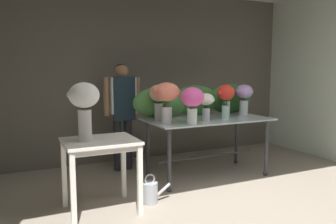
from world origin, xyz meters
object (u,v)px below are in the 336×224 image
at_px(vase_scarlet_carnations, 226,96).
at_px(watering_can, 150,192).
at_px(display_table_glass, 208,128).
at_px(vase_ivory_hydrangea, 206,103).
at_px(vase_lilac_peonies, 244,96).
at_px(side_table_white, 100,149).
at_px(vase_white_roses_tall, 84,103).
at_px(florist, 122,105).
at_px(vase_peach_ranunculus, 158,97).
at_px(vase_coral_roses, 166,96).
at_px(vase_crimson_tulips, 227,97).
at_px(vase_fuchsia_lilies, 192,101).

height_order(vase_scarlet_carnations, watering_can, vase_scarlet_carnations).
height_order(display_table_glass, vase_scarlet_carnations, vase_scarlet_carnations).
relative_size(vase_ivory_hydrangea, vase_lilac_peonies, 0.81).
relative_size(side_table_white, vase_white_roses_tall, 1.29).
xyz_separation_m(florist, vase_peach_ranunculus, (0.31, -0.63, 0.16)).
xyz_separation_m(vase_ivory_hydrangea, vase_coral_roses, (-0.58, 0.02, 0.12)).
relative_size(side_table_white, vase_ivory_hydrangea, 2.11).
relative_size(vase_ivory_hydrangea, vase_white_roses_tall, 0.61).
bearing_deg(display_table_glass, vase_scarlet_carnations, -28.99).
height_order(florist, vase_lilac_peonies, florist).
distance_m(vase_white_roses_tall, watering_can, 1.26).
distance_m(side_table_white, vase_lilac_peonies, 2.44).
relative_size(display_table_glass, watering_can, 4.90).
relative_size(vase_ivory_hydrangea, vase_peach_ranunculus, 0.77).
bearing_deg(display_table_glass, side_table_white, -161.68).
distance_m(vase_lilac_peonies, vase_crimson_tulips, 0.28).
height_order(vase_peach_ranunculus, vase_fuchsia_lilies, vase_peach_ranunculus).
bearing_deg(vase_peach_ranunculus, display_table_glass, -13.90).
distance_m(vase_coral_roses, vase_fuchsia_lilies, 0.33).
bearing_deg(vase_fuchsia_lilies, vase_peach_ranunculus, 112.36).
bearing_deg(vase_white_roses_tall, vase_crimson_tulips, 16.34).
bearing_deg(vase_lilac_peonies, side_table_white, -165.43).
xyz_separation_m(display_table_glass, vase_white_roses_tall, (-1.82, -0.55, 0.48)).
height_order(side_table_white, watering_can, side_table_white).
relative_size(florist, vase_fuchsia_lilies, 3.40).
bearing_deg(vase_scarlet_carnations, vase_ivory_hydrangea, -171.67).
bearing_deg(side_table_white, vase_lilac_peonies, 14.57).
relative_size(vase_scarlet_carnations, vase_white_roses_tall, 0.78).
height_order(vase_coral_roses, watering_can, vase_coral_roses).
height_order(side_table_white, vase_coral_roses, vase_coral_roses).
bearing_deg(florist, watering_can, -95.19).
bearing_deg(side_table_white, display_table_glass, 18.32).
bearing_deg(vase_peach_ranunculus, vase_lilac_peonies, -5.02).
bearing_deg(vase_lilac_peonies, vase_ivory_hydrangea, -164.30).
relative_size(display_table_glass, vase_crimson_tulips, 3.89).
bearing_deg(vase_crimson_tulips, side_table_white, -162.51).
distance_m(vase_scarlet_carnations, vase_fuchsia_lilies, 0.72).
xyz_separation_m(display_table_glass, vase_coral_roses, (-0.71, -0.15, 0.48)).
bearing_deg(side_table_white, vase_fuchsia_lilies, 8.77).
height_order(side_table_white, vase_peach_ranunculus, vase_peach_ranunculus).
distance_m(vase_scarlet_carnations, vase_lilac_peonies, 0.47).
height_order(side_table_white, vase_fuchsia_lilies, vase_fuchsia_lilies).
relative_size(vase_scarlet_carnations, vase_fuchsia_lilies, 1.01).
bearing_deg(vase_coral_roses, side_table_white, -157.43).
relative_size(florist, vase_peach_ranunculus, 3.32).
distance_m(florist, vase_lilac_peonies, 1.81).
bearing_deg(vase_white_roses_tall, vase_ivory_hydrangea, 12.75).
bearing_deg(vase_crimson_tulips, vase_lilac_peonies, -8.83).
relative_size(display_table_glass, vase_ivory_hydrangea, 4.68).
bearing_deg(vase_fuchsia_lilies, watering_can, -161.69).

